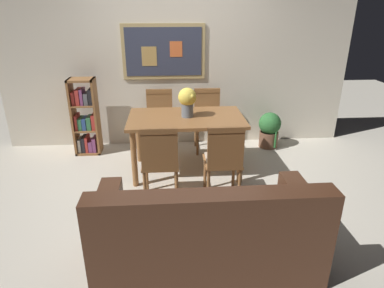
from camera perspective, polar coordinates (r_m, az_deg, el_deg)
The scene contains 11 objects.
ground_plane at distance 4.03m, azimuth -1.58°, elevation -7.94°, with size 12.00×12.00×0.00m, color beige.
wall_back_with_painting at distance 5.12m, azimuth -2.66°, elevation 14.20°, with size 5.20×0.14×2.60m.
dining_table at distance 4.24m, azimuth -1.01°, elevation 3.35°, with size 1.44×0.87×0.75m.
dining_chair_far_right at distance 5.01m, azimuth 2.67°, elevation 5.00°, with size 0.40×0.41×0.91m.
dining_chair_near_left at distance 3.59m, azimuth -5.48°, elevation -2.39°, with size 0.40×0.41×0.91m.
dining_chair_near_right at distance 3.62m, azimuth 5.41°, elevation -2.13°, with size 0.40×0.41×0.91m.
dining_chair_far_left at distance 4.97m, azimuth -5.52°, elevation 4.80°, with size 0.40×0.41×0.91m.
leather_couch at distance 2.84m, azimuth 2.54°, elevation -14.98°, with size 1.80×0.84×0.84m.
bookshelf at distance 5.09m, azimuth -17.62°, elevation 4.09°, with size 0.36×0.28×1.11m.
potted_ivy at distance 5.27m, azimuth 13.04°, elevation 2.48°, with size 0.34×0.34×0.55m.
flower_vase at distance 4.15m, azimuth -0.78°, elevation 7.50°, with size 0.23×0.23×0.37m.
Camera 1 is at (-0.14, -3.47, 2.04)m, focal length 31.34 mm.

